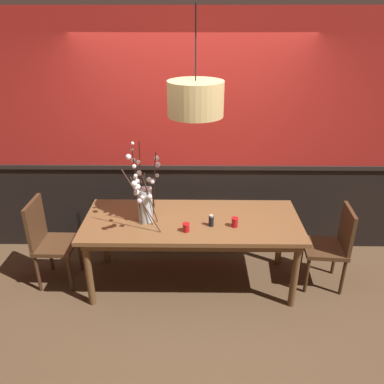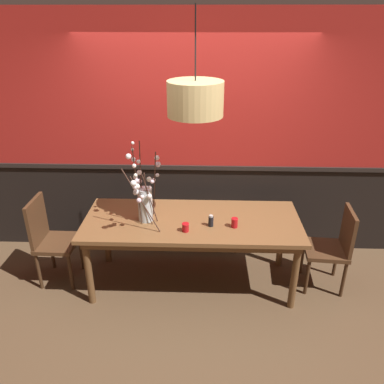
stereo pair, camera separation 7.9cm
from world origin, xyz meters
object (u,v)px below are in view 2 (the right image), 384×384
Objects in this scene: chair_head_west_end at (49,236)px; chair_far_side_left at (171,203)px; pendant_lamp at (195,99)px; candle_holder_nearer_edge at (235,223)px; dining_table at (192,226)px; chair_far_side_right at (222,205)px; chair_head_east_end at (334,245)px; vase_with_blossoms at (145,200)px; condiment_bottle at (211,221)px; candle_holder_nearer_center at (186,227)px.

chair_far_side_left is at bearing 34.94° from chair_head_west_end.
chair_head_west_end is at bearing 175.86° from pendant_lamp.
candle_holder_nearer_edge is 1.24m from pendant_lamp.
pendant_lamp reaches higher than dining_table.
chair_head_east_end is at bearing -37.09° from chair_far_side_right.
vase_with_blossoms is at bearing -174.23° from dining_table.
chair_far_side_right is 7.61× the size of condiment_bottle.
chair_far_side_right is 1.02× the size of pendant_lamp.
candle_holder_nearer_center is (-0.05, -0.23, 0.12)m from dining_table.
pendant_lamp is (0.03, -0.09, 1.31)m from dining_table.
chair_far_side_left reaches higher than candle_holder_nearer_center.
chair_far_side_left is 7.81× the size of condiment_bottle.
vase_with_blossoms is at bearing 173.47° from condiment_bottle.
condiment_bottle is (0.19, -0.12, 0.14)m from dining_table.
dining_table is at bearing -112.03° from chair_far_side_right.
chair_head_west_end is 11.17× the size of candle_holder_nearer_center.
candle_holder_nearer_edge is (0.71, -1.00, 0.31)m from chair_far_side_left.
dining_table is 0.93m from chair_far_side_right.
chair_far_side_right is at bearing 67.97° from dining_table.
dining_table is 22.34× the size of candle_holder_nearer_edge.
pendant_lamp reaches higher than condiment_bottle.
dining_table is 1.47m from chair_head_east_end.
chair_head_west_end is 1.09× the size of pendant_lamp.
chair_far_side_right is 1.03m from condiment_bottle.
pendant_lamp reaches higher than chair_head_east_end.
chair_head_east_end is at bearing 5.51° from condiment_bottle.
chair_head_east_end is 9.27× the size of candle_holder_nearer_edge.
candle_holder_nearer_edge is at bearing -54.50° from chair_far_side_left.
pendant_lamp is at bearing -4.14° from chair_head_west_end.
condiment_bottle reaches higher than candle_holder_nearer_center.
chair_head_east_end is at bearing 8.69° from candle_holder_nearer_center.
chair_head_east_end is at bearing -26.19° from chair_far_side_left.
chair_far_side_left is 1.16m from candle_holder_nearer_center.
vase_with_blossoms is (1.05, -0.06, 0.48)m from chair_head_west_end.
candle_holder_nearer_center is at bearing -171.31° from chair_head_east_end.
candle_holder_nearer_center is 0.10× the size of pendant_lamp.
candle_holder_nearer_center is at bearing -168.52° from candle_holder_nearer_edge.
pendant_lamp is at bearing -176.21° from chair_head_east_end.
chair_far_side_right is at bearing 142.91° from chair_head_east_end.
chair_head_east_end reaches higher than candle_holder_nearer_edge.
pendant_lamp is (-0.31, -0.94, 1.49)m from chair_far_side_right.
condiment_bottle is at bearing -99.02° from chair_far_side_right.
chair_far_side_right is at bearing 94.39° from candle_holder_nearer_edge.
chair_far_side_left reaches higher than dining_table.
chair_head_east_end is 1.96m from chair_far_side_left.
pendant_lamp is (1.54, -0.11, 1.48)m from chair_head_west_end.
candle_holder_nearer_center is (-0.40, -1.08, 0.31)m from chair_far_side_right.
chair_head_east_end is 1.32m from condiment_bottle.
chair_far_side_left is (-0.30, 0.87, -0.18)m from dining_table.
chair_far_side_left is 1.05m from vase_with_blossoms.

